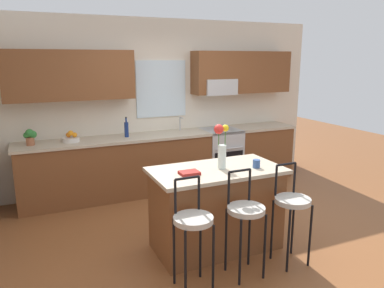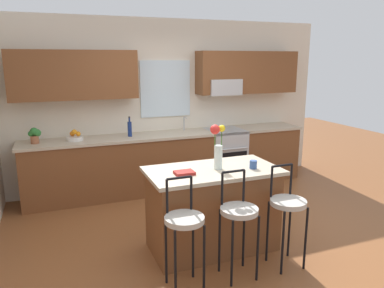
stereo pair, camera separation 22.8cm
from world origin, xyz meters
TOP-DOWN VIEW (x-y plane):
  - ground_plane at (0.00, 0.00)m, footprint 14.00×14.00m
  - back_wall_assembly at (0.02, 1.98)m, footprint 5.60×0.50m
  - counter_run at (0.00, 1.70)m, footprint 4.56×0.64m
  - sink_faucet at (0.27, 1.84)m, footprint 0.02×0.13m
  - oven_range at (0.93, 1.68)m, footprint 0.60×0.64m
  - kitchen_island at (-0.19, -0.32)m, footprint 1.43×0.77m
  - bar_stool_near at (-0.74, -0.92)m, footprint 0.36×0.36m
  - bar_stool_middle at (-0.19, -0.92)m, footprint 0.36×0.36m
  - bar_stool_far at (0.36, -0.92)m, footprint 0.36×0.36m
  - flower_vase at (-0.15, -0.34)m, footprint 0.16×0.11m
  - mug_ceramic at (0.22, -0.46)m, footprint 0.08×0.08m
  - cookbook at (-0.54, -0.39)m, footprint 0.20×0.15m
  - fruit_bowl_oranges at (-1.47, 1.70)m, footprint 0.24×0.24m
  - bottle_olive_oil at (-0.67, 1.70)m, footprint 0.06×0.06m
  - potted_plant_small at (-2.00, 1.70)m, footprint 0.17×0.12m

SIDE VIEW (x-z plane):
  - ground_plane at x=0.00m, z-range 0.00..0.00m
  - oven_range at x=0.93m, z-range 0.00..0.92m
  - kitchen_island at x=-0.19m, z-range 0.00..0.92m
  - counter_run at x=0.00m, z-range 0.01..0.93m
  - bar_stool_near at x=-0.74m, z-range 0.11..1.16m
  - bar_stool_middle at x=-0.19m, z-range 0.11..1.16m
  - bar_stool_far at x=0.36m, z-range 0.11..1.16m
  - cookbook at x=-0.54m, z-range 0.92..0.95m
  - mug_ceramic at x=0.22m, z-range 0.92..1.01m
  - fruit_bowl_oranges at x=-1.47m, z-range 0.89..1.05m
  - bottle_olive_oil at x=-0.67m, z-range 0.89..1.19m
  - potted_plant_small at x=-2.00m, z-range 0.93..1.16m
  - sink_faucet at x=0.27m, z-range 0.95..1.18m
  - flower_vase at x=-0.15m, z-range 0.93..1.42m
  - back_wall_assembly at x=0.02m, z-range 0.16..2.86m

